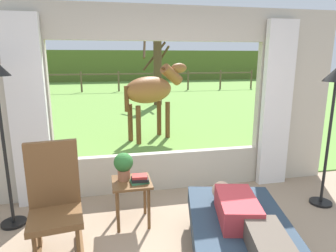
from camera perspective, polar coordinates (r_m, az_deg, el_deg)
back_wall_with_window at (r=4.11m, az=-1.33°, el=4.14°), size 5.20×0.12×2.55m
curtain_panel_left at (r=4.02m, az=-25.32°, el=1.96°), size 0.44×0.10×2.40m
curtain_panel_right at (r=4.61m, az=20.17°, el=3.70°), size 0.44×0.10×2.40m
outdoor_pasture_lawn at (r=15.03m, az=-9.08°, el=5.81°), size 36.00×21.68×0.02m
distant_hill_ridge at (r=24.75m, az=-10.45°, el=11.36°), size 36.00×2.00×2.40m
recliner_sofa at (r=2.96m, az=14.12°, el=-21.81°), size 1.26×1.86×0.42m
reclining_person at (r=2.76m, az=14.95°, el=-17.16°), size 0.47×1.43×0.22m
rocking_chair at (r=3.10m, az=-20.98°, el=-13.55°), size 0.54×0.73×1.12m
side_table at (r=3.48m, az=-7.01°, el=-11.90°), size 0.44×0.44×0.52m
potted_plant at (r=3.42m, az=-8.57°, el=-7.36°), size 0.22×0.22×0.32m
book_stack at (r=3.38m, az=-5.49°, el=-10.17°), size 0.21×0.16×0.08m
floor_lamp_right at (r=4.14m, az=29.40°, el=5.21°), size 0.32×0.32×1.79m
horse at (r=6.78m, az=-3.13°, el=6.90°), size 1.74×1.19×1.73m
pasture_tree at (r=11.83m, az=-2.11°, el=11.09°), size 1.14×1.16×2.77m
pasture_fence_line at (r=16.79m, az=-9.52°, el=9.08°), size 16.10×0.10×1.10m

